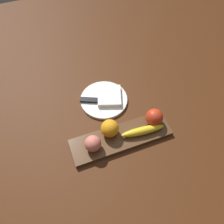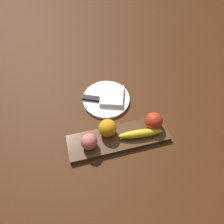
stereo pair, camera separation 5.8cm
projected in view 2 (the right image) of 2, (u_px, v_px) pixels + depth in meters
ground_plane at (123, 140)px, 0.93m from camera, size 2.40×2.40×0.00m
fruit_tray at (118, 138)px, 0.93m from camera, size 0.41×0.12×0.02m
apple at (154, 121)px, 0.92m from camera, size 0.07×0.07×0.07m
banana at (140, 134)px, 0.91m from camera, size 0.18×0.05×0.03m
orange_near_apple at (108, 128)px, 0.90m from camera, size 0.07×0.07×0.07m
peach at (89, 141)px, 0.87m from camera, size 0.06×0.06×0.06m
dinner_plate at (106, 99)px, 1.04m from camera, size 0.21×0.21×0.01m
folded_napkin at (112, 96)px, 1.03m from camera, size 0.13×0.14×0.02m
knife at (96, 99)px, 1.03m from camera, size 0.17×0.09×0.01m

